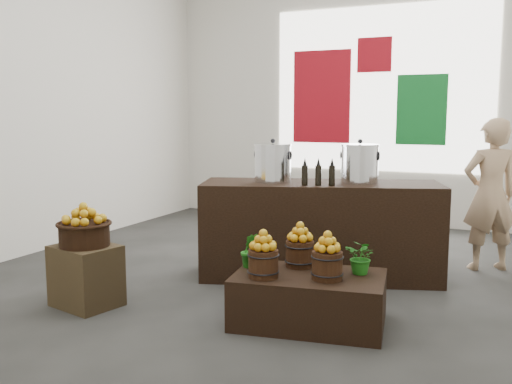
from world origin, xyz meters
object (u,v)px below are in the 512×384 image
at_px(counter, 320,230).
at_px(shopper, 490,195).
at_px(crate, 86,276).
at_px(wicker_basket, 84,235).
at_px(stock_pot_center, 360,165).
at_px(display_table, 309,299).
at_px(stock_pot_left, 273,164).

bearing_deg(counter, shopper, 14.18).
relative_size(crate, shopper, 0.33).
xyz_separation_m(crate, shopper, (3.08, 2.69, 0.54)).
bearing_deg(counter, wicker_basket, -151.85).
relative_size(stock_pot_center, shopper, 0.23).
xyz_separation_m(display_table, stock_pot_center, (0.02, 1.42, 0.95)).
distance_m(wicker_basket, stock_pot_center, 2.68).
bearing_deg(display_table, stock_pot_left, 115.38).
relative_size(wicker_basket, counter, 0.18).
relative_size(wicker_basket, display_table, 0.36).
distance_m(crate, wicker_basket, 0.36).
bearing_deg(stock_pot_center, counter, -160.88).
bearing_deg(stock_pot_center, crate, -136.60).
distance_m(counter, stock_pot_center, 0.76).
bearing_deg(shopper, display_table, 32.89).
xyz_separation_m(stock_pot_left, stock_pot_center, (0.81, 0.28, 0.00)).
relative_size(display_table, stock_pot_left, 3.18).
height_order(counter, stock_pot_center, stock_pot_center).
bearing_deg(crate, stock_pot_left, 54.23).
bearing_deg(shopper, counter, 3.55).
distance_m(crate, shopper, 4.12).
height_order(stock_pot_center, shopper, shopper).
xyz_separation_m(stock_pot_center, shopper, (1.17, 0.88, -0.34)).
height_order(display_table, counter, counter).
distance_m(crate, display_table, 1.93).
xyz_separation_m(crate, wicker_basket, (0.00, 0.00, 0.36)).
height_order(crate, counter, counter).
bearing_deg(shopper, wicker_basket, 11.32).
xyz_separation_m(wicker_basket, stock_pot_center, (1.91, 1.80, 0.52)).
distance_m(counter, shopper, 1.86).
height_order(crate, stock_pot_left, stock_pot_left).
relative_size(counter, stock_pot_center, 6.47).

